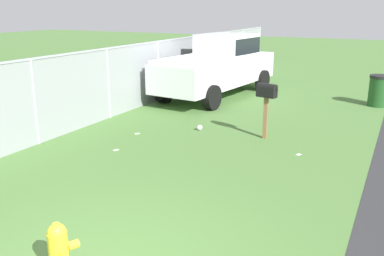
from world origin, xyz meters
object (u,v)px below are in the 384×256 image
(fire_hydrant, at_px, (59,251))
(pickup_truck, at_px, (220,64))
(trash_bin, at_px, (379,91))
(mailbox, at_px, (267,95))

(fire_hydrant, height_order, pickup_truck, pickup_truck)
(trash_bin, bearing_deg, pickup_truck, 98.05)
(fire_hydrant, height_order, mailbox, mailbox)
(fire_hydrant, relative_size, trash_bin, 0.69)
(mailbox, relative_size, pickup_truck, 0.23)
(mailbox, relative_size, trash_bin, 1.36)
(fire_hydrant, height_order, trash_bin, trash_bin)
(fire_hydrant, bearing_deg, mailbox, 20.76)
(fire_hydrant, distance_m, pickup_truck, 10.70)
(pickup_truck, bearing_deg, mailbox, -138.03)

